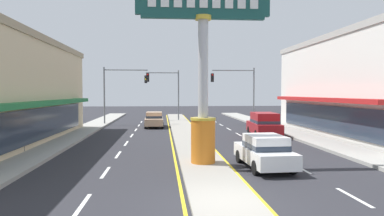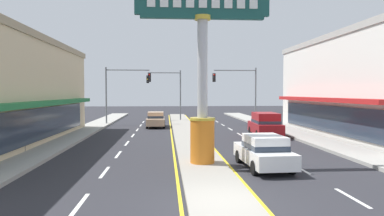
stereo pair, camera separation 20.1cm
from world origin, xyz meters
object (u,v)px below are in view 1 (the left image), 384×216
object	(u,v)px
traffic_light_right_side	(238,86)
suv_far_right_lane	(264,124)
traffic_light_median_far	(166,87)
sedan_near_left_lane	(264,151)
district_sign	(203,69)
storefront_right	(373,86)
pedestrian_near_kerb	(22,133)
sedan_near_right_lane	(154,119)
traffic_light_left_side	(121,85)

from	to	relation	value
traffic_light_right_side	suv_far_right_lane	bearing A→B (deg)	-91.52
traffic_light_median_far	suv_far_right_lane	bearing A→B (deg)	-65.20
sedan_near_left_lane	traffic_light_median_far	bearing A→B (deg)	98.67
district_sign	suv_far_right_lane	xyz separation A→B (m)	(6.04, 10.46, -3.59)
storefront_right	pedestrian_near_kerb	size ratio (longest dim) A/B	11.11
traffic_light_median_far	district_sign	bearing A→B (deg)	-86.91
sedan_near_right_lane	traffic_light_left_side	bearing A→B (deg)	142.28
traffic_light_median_far	sedan_near_right_lane	size ratio (longest dim) A/B	1.44
district_sign	sedan_near_right_lane	bearing A→B (deg)	98.26
district_sign	pedestrian_near_kerb	bearing A→B (deg)	158.74
traffic_light_right_side	sedan_near_left_lane	world-z (taller)	traffic_light_right_side
traffic_light_right_side	sedan_near_left_lane	xyz separation A→B (m)	(-3.58, -22.18, -3.46)
district_sign	sedan_near_right_lane	xyz separation A→B (m)	(-2.74, 18.89, -3.79)
traffic_light_left_side	sedan_near_right_lane	xyz separation A→B (m)	(3.58, -2.77, -3.46)
sedan_near_right_lane	sedan_near_left_lane	distance (m)	20.44
storefront_right	traffic_light_left_side	distance (m)	24.00
traffic_light_median_far	suv_far_right_lane	xyz separation A→B (m)	(7.48, -16.18, -3.21)
district_sign	storefront_right	distance (m)	17.34
storefront_right	traffic_light_median_far	distance (m)	23.28
traffic_light_left_side	traffic_light_right_side	distance (m)	12.66
traffic_light_left_side	traffic_light_median_far	xyz separation A→B (m)	(4.89, 4.98, -0.05)
district_sign	storefront_right	size ratio (longest dim) A/B	0.43
pedestrian_near_kerb	sedan_near_left_lane	bearing A→B (deg)	-20.20
traffic_light_median_far	suv_far_right_lane	size ratio (longest dim) A/B	1.32
traffic_light_right_side	suv_far_right_lane	distance (m)	11.40
sedan_near_left_lane	pedestrian_near_kerb	xyz separation A→B (m)	(-12.50, 4.60, 0.40)
traffic_light_right_side	sedan_near_right_lane	distance (m)	10.02
sedan_near_right_lane	pedestrian_near_kerb	distance (m)	16.65
traffic_light_median_far	sedan_near_left_lane	world-z (taller)	traffic_light_median_far
traffic_light_median_far	sedan_near_left_lane	distance (m)	27.97
district_sign	traffic_light_median_far	distance (m)	26.69
traffic_light_left_side	pedestrian_near_kerb	distance (m)	18.45
pedestrian_near_kerb	suv_far_right_lane	bearing A→B (deg)	22.89
traffic_light_right_side	sedan_near_right_lane	world-z (taller)	traffic_light_right_side
storefront_right	sedan_near_right_lane	distance (m)	19.77
district_sign	suv_far_right_lane	size ratio (longest dim) A/B	1.82
sedan_near_right_lane	sedan_near_left_lane	world-z (taller)	same
traffic_light_left_side	sedan_near_right_lane	bearing A→B (deg)	-37.72
storefront_right	sedan_near_left_lane	xyz separation A→B (m)	(-11.67, -10.41, -3.16)
suv_far_right_lane	traffic_light_left_side	bearing A→B (deg)	137.82
sedan_near_right_lane	suv_far_right_lane	distance (m)	12.17
traffic_light_right_side	pedestrian_near_kerb	bearing A→B (deg)	-132.43
storefront_right	traffic_light_right_side	xyz separation A→B (m)	(-8.09, 11.78, 0.30)
storefront_right	sedan_near_left_lane	distance (m)	15.96
suv_far_right_lane	pedestrian_near_kerb	xyz separation A→B (m)	(-15.79, -6.67, 0.21)
traffic_light_left_side	sedan_near_left_lane	bearing A→B (deg)	-68.01
district_sign	sedan_near_left_lane	size ratio (longest dim) A/B	1.95
traffic_light_median_far	pedestrian_near_kerb	xyz separation A→B (m)	(-8.31, -22.85, -3.00)
storefront_right	traffic_light_right_side	world-z (taller)	storefront_right
district_sign	pedestrian_near_kerb	distance (m)	11.00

